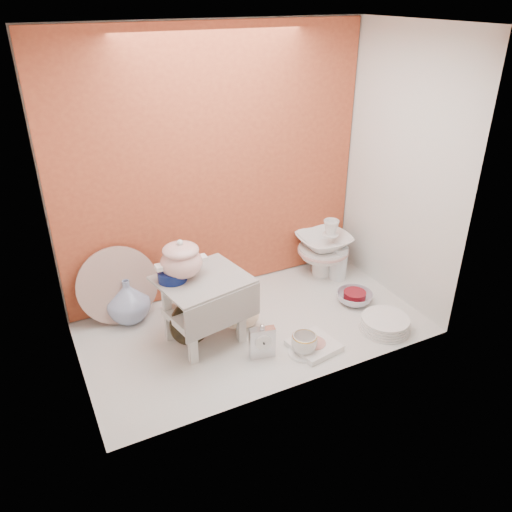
{
  "coord_description": "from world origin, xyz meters",
  "views": [
    {
      "loc": [
        -1.01,
        -2.04,
        1.63
      ],
      "look_at": [
        0.02,
        0.02,
        0.42
      ],
      "focal_mm": 35.95,
      "sensor_mm": 36.0,
      "label": 1
    }
  ],
  "objects": [
    {
      "name": "dinner_plate_stack",
      "position": [
        0.61,
        -0.33,
        0.04
      ],
      "size": [
        0.34,
        0.34,
        0.07
      ],
      "primitive_type": "cylinder",
      "rotation": [
        0.0,
        0.0,
        0.3
      ],
      "color": "white",
      "rests_on": "ground"
    },
    {
      "name": "gold_rim_teacup",
      "position": [
        0.12,
        -0.31,
        0.06
      ],
      "size": [
        0.16,
        0.16,
        0.1
      ],
      "primitive_type": "imported",
      "rotation": [
        0.0,
        0.0,
        -0.29
      ],
      "color": "white",
      "rests_on": "teacup_saucer"
    },
    {
      "name": "floral_platter",
      "position": [
        -0.62,
        0.4,
        0.21
      ],
      "size": [
        0.44,
        0.12,
        0.43
      ],
      "primitive_type": null,
      "rotation": [
        0.0,
        0.0,
        -0.04
      ],
      "color": "silver",
      "rests_on": "ground"
    },
    {
      "name": "cobalt_bowl",
      "position": [
        -0.41,
        0.07,
        0.39
      ],
      "size": [
        0.18,
        0.18,
        0.05
      ],
      "primitive_type": "cylinder",
      "rotation": [
        0.0,
        0.0,
        -0.3
      ],
      "color": "#0A164D",
      "rests_on": "step_stool"
    },
    {
      "name": "lattice_dish",
      "position": [
        0.19,
        -0.3,
        0.02
      ],
      "size": [
        0.25,
        0.25,
        0.03
      ],
      "primitive_type": "cube",
      "rotation": [
        0.0,
        0.0,
        0.16
      ],
      "color": "white",
      "rests_on": "ground"
    },
    {
      "name": "mantel_clock",
      "position": [
        -0.08,
        -0.24,
        0.09
      ],
      "size": [
        0.13,
        0.07,
        0.19
      ],
      "primitive_type": "cube",
      "rotation": [
        0.0,
        0.0,
        -0.22
      ],
      "color": "silver",
      "rests_on": "ground"
    },
    {
      "name": "crystal_bowl",
      "position": [
        0.63,
        -0.04,
        0.03
      ],
      "size": [
        0.23,
        0.23,
        0.06
      ],
      "primitive_type": "imported",
      "rotation": [
        0.0,
        0.0,
        -0.13
      ],
      "color": "silver",
      "rests_on": "ground"
    },
    {
      "name": "soup_tureen",
      "position": [
        -0.36,
        0.07,
        0.47
      ],
      "size": [
        0.25,
        0.25,
        0.21
      ],
      "primitive_type": null,
      "rotation": [
        0.0,
        0.0,
        -0.01
      ],
      "color": "white",
      "rests_on": "step_stool"
    },
    {
      "name": "porcelain_tower",
      "position": [
        0.65,
        0.33,
        0.19
      ],
      "size": [
        0.4,
        0.4,
        0.37
      ],
      "primitive_type": null,
      "rotation": [
        0.0,
        0.0,
        -0.25
      ],
      "color": "white",
      "rests_on": "ground"
    },
    {
      "name": "blue_white_vase",
      "position": [
        -0.58,
        0.37,
        0.12
      ],
      "size": [
        0.31,
        0.31,
        0.25
      ],
      "primitive_type": "imported",
      "rotation": [
        0.0,
        0.0,
        -0.4
      ],
      "color": "white",
      "rests_on": "ground"
    },
    {
      "name": "plush_pig",
      "position": [
        -0.05,
        0.02,
        0.07
      ],
      "size": [
        0.25,
        0.19,
        0.14
      ],
      "primitive_type": "ellipsoid",
      "rotation": [
        0.0,
        0.0,
        0.15
      ],
      "color": "beige",
      "rests_on": "ground"
    },
    {
      "name": "ground",
      "position": [
        0.0,
        0.0,
        0.0
      ],
      "size": [
        1.8,
        1.8,
        0.0
      ],
      "primitive_type": "plane",
      "color": "silver",
      "rests_on": "ground"
    },
    {
      "name": "teacup_saucer",
      "position": [
        0.12,
        -0.31,
        0.01
      ],
      "size": [
        0.18,
        0.18,
        0.01
      ],
      "primitive_type": "cylinder",
      "rotation": [
        0.0,
        0.0,
        0.18
      ],
      "color": "white",
      "rests_on": "ground"
    },
    {
      "name": "lacquer_tray",
      "position": [
        -0.34,
        0.03,
        0.12
      ],
      "size": [
        0.25,
        0.1,
        0.24
      ],
      "primitive_type": null,
      "rotation": [
        0.0,
        0.0,
        0.15
      ],
      "color": "black",
      "rests_on": "ground"
    },
    {
      "name": "clear_glass_vase",
      "position": [
        0.7,
        0.24,
        0.11
      ],
      "size": [
        0.13,
        0.13,
        0.22
      ],
      "primitive_type": "cylinder",
      "rotation": [
        0.0,
        0.0,
        0.23
      ],
      "color": "silver",
      "rests_on": "ground"
    },
    {
      "name": "niche_shell",
      "position": [
        0.0,
        0.18,
        0.93
      ],
      "size": [
        1.86,
        1.03,
        1.53
      ],
      "color": "#C15630",
      "rests_on": "ground"
    },
    {
      "name": "step_stool",
      "position": [
        -0.28,
        0.02,
        0.18
      ],
      "size": [
        0.48,
        0.44,
        0.37
      ],
      "primitive_type": null,
      "rotation": [
        0.0,
        0.0,
        0.19
      ],
      "color": "silver",
      "rests_on": "ground"
    }
  ]
}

